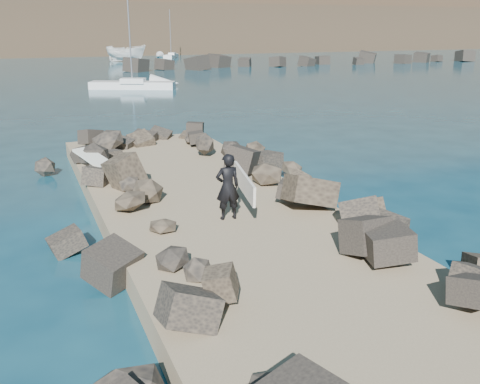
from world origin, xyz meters
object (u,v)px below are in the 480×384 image
at_px(boat_imported, 126,53).
at_px(surfer_with_board, 230,186).
at_px(surfboard_resting, 100,166).
at_px(sailboat_f, 199,52).

height_order(boat_imported, surfer_with_board, boat_imported).
height_order(surfboard_resting, boat_imported, boat_imported).
bearing_deg(surfer_with_board, boat_imported, 81.03).
xyz_separation_m(surfboard_resting, boat_imported, (14.22, 69.31, 0.24)).
xyz_separation_m(surfer_with_board, sailboat_f, (30.42, 94.94, -1.10)).
distance_m(boat_imported, surfer_with_board, 75.22).
distance_m(surfer_with_board, sailboat_f, 99.71).
bearing_deg(boat_imported, sailboat_f, -7.37).
relative_size(surfboard_resting, boat_imported, 0.36).
bearing_deg(sailboat_f, surfboard_resting, -110.09).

